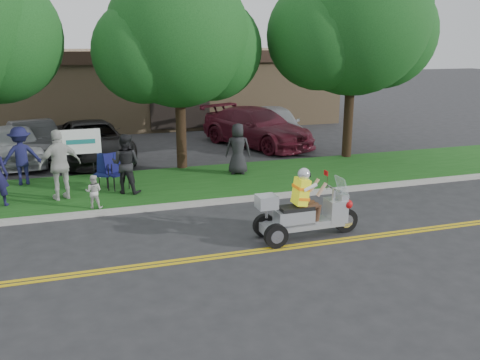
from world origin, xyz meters
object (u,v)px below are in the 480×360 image
object	(u,v)px
lawn_chair_a	(104,169)
parked_car_right	(257,127)
lawn_chair_b	(115,169)
spectator_adult_mid	(126,164)
parked_car_left	(35,140)
spectator_adult_right	(60,165)
parked_car_mid	(92,142)
parked_car_far_right	(275,124)
parked_car_far_left	(16,145)
trike_scooter	(304,214)

from	to	relation	value
lawn_chair_a	parked_car_right	world-z (taller)	parked_car_right
lawn_chair_b	lawn_chair_a	bearing A→B (deg)	134.73
lawn_chair_b	spectator_adult_mid	world-z (taller)	spectator_adult_mid
spectator_adult_mid	parked_car_left	size ratio (longest dim) A/B	0.40
lawn_chair_b	parked_car_right	world-z (taller)	parked_car_right
spectator_adult_mid	spectator_adult_right	size ratio (longest dim) A/B	0.88
parked_car_mid	parked_car_right	xyz separation A→B (m)	(7.00, 0.85, 0.07)
parked_car_far_right	parked_car_far_left	bearing A→B (deg)	-169.03
lawn_chair_b	parked_car_far_right	size ratio (longest dim) A/B	0.22
lawn_chair_b	parked_car_far_left	size ratio (longest dim) A/B	0.25
parked_car_far_left	parked_car_right	bearing A→B (deg)	-7.11
lawn_chair_b	trike_scooter	bearing A→B (deg)	-78.12
spectator_adult_mid	parked_car_left	bearing A→B (deg)	-36.86
parked_car_far_left	parked_car_right	distance (m)	9.72
lawn_chair_a	parked_car_right	xyz separation A→B (m)	(6.78, 5.12, 0.13)
lawn_chair_a	spectator_adult_mid	distance (m)	1.00
parked_car_left	parked_car_mid	xyz separation A→B (m)	(2.09, -1.12, 0.03)
parked_car_left	parked_car_far_right	world-z (taller)	parked_car_far_right
spectator_adult_right	parked_car_right	bearing A→B (deg)	-162.71
parked_car_far_right	trike_scooter	bearing A→B (deg)	-102.47
trike_scooter	parked_car_right	bearing A→B (deg)	75.21
lawn_chair_b	parked_car_far_left	bearing A→B (deg)	99.85
parked_car_mid	lawn_chair_b	bearing A→B (deg)	-90.74
lawn_chair_a	parked_car_far_left	size ratio (longest dim) A/B	0.24
lawn_chair_b	parked_car_far_left	world-z (taller)	parked_car_far_left
parked_car_right	parked_car_far_right	xyz separation A→B (m)	(1.04, 0.49, 0.01)
parked_car_mid	parked_car_far_right	xyz separation A→B (m)	(8.04, 1.34, 0.08)
spectator_adult_right	parked_car_far_right	world-z (taller)	spectator_adult_right
trike_scooter	lawn_chair_a	world-z (taller)	trike_scooter
trike_scooter	parked_car_mid	xyz separation A→B (m)	(-4.43, 9.67, 0.16)
spectator_adult_mid	parked_car_far_left	size ratio (longest dim) A/B	0.41
parked_car_left	parked_car_far_left	bearing A→B (deg)	-142.64
spectator_adult_mid	parked_car_mid	bearing A→B (deg)	-52.99
lawn_chair_b	parked_car_far_left	xyz separation A→B (m)	(-3.24, 4.74, 0.03)
lawn_chair_a	parked_car_far_right	size ratio (longest dim) A/B	0.21
parked_car_right	lawn_chair_b	bearing A→B (deg)	-164.70
parked_car_mid	parked_car_left	bearing A→B (deg)	144.09
lawn_chair_b	parked_car_right	distance (m)	8.32
lawn_chair_b	spectator_adult_right	distance (m)	1.75
spectator_adult_mid	parked_car_far_right	size ratio (longest dim) A/B	0.36
trike_scooter	parked_car_mid	bearing A→B (deg)	113.56
parked_car_left	parked_car_right	size ratio (longest dim) A/B	0.78
lawn_chair_a	lawn_chair_b	world-z (taller)	lawn_chair_b
spectator_adult_right	parked_car_left	xyz separation A→B (m)	(-1.08, 6.22, -0.38)
spectator_adult_right	parked_car_far_left	distance (m)	5.71
parked_car_left	lawn_chair_a	bearing A→B (deg)	-81.41
lawn_chair_b	parked_car_left	bearing A→B (deg)	90.98
spectator_adult_mid	parked_car_left	world-z (taller)	spectator_adult_mid
spectator_adult_right	spectator_adult_mid	bearing A→B (deg)	162.94
trike_scooter	parked_car_far_right	distance (m)	11.58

